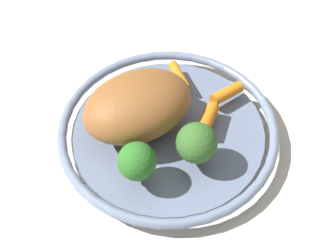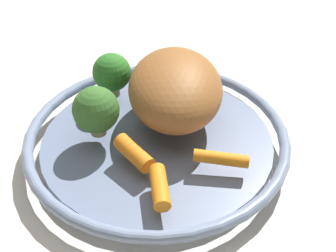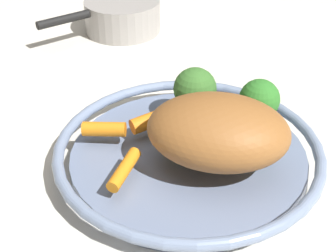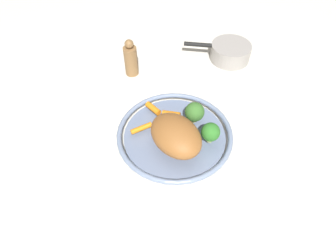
{
  "view_description": "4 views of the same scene",
  "coord_description": "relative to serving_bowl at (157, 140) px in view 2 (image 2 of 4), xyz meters",
  "views": [
    {
      "loc": [
        0.42,
        0.03,
        0.56
      ],
      "look_at": [
        0.01,
        0.0,
        0.05
      ],
      "focal_mm": 46.72,
      "sensor_mm": 36.0,
      "label": 1
    },
    {
      "loc": [
        -0.25,
        0.37,
        0.4
      ],
      "look_at": [
        -0.01,
        -0.0,
        0.05
      ],
      "focal_mm": 47.58,
      "sensor_mm": 36.0,
      "label": 2
    },
    {
      "loc": [
        -0.38,
        -0.33,
        0.4
      ],
      "look_at": [
        -0.02,
        0.02,
        0.06
      ],
      "focal_mm": 52.61,
      "sensor_mm": 36.0,
      "label": 3
    },
    {
      "loc": [
        -0.04,
        -0.56,
        0.71
      ],
      "look_at": [
        -0.02,
        0.01,
        0.05
      ],
      "focal_mm": 31.8,
      "sensor_mm": 36.0,
      "label": 4
    }
  ],
  "objects": [
    {
      "name": "broccoli_floret_large",
      "position": [
        0.06,
        0.04,
        0.05
      ],
      "size": [
        0.06,
        0.06,
        0.07
      ],
      "color": "#9CA466",
      "rests_on": "serving_bowl"
    },
    {
      "name": "serving_bowl",
      "position": [
        0.0,
        0.0,
        0.0
      ],
      "size": [
        0.34,
        0.34,
        0.04
      ],
      "color": "slate",
      "rests_on": "ground_plane"
    },
    {
      "name": "ground_plane",
      "position": [
        0.0,
        0.0,
        -0.02
      ],
      "size": [
        2.07,
        2.07,
        0.0
      ],
      "primitive_type": "plane",
      "color": "silver"
    },
    {
      "name": "roast_chicken_piece",
      "position": [
        -0.0,
        -0.05,
        0.06
      ],
      "size": [
        0.2,
        0.21,
        0.08
      ],
      "primitive_type": "ellipsoid",
      "rotation": [
        0.0,
        0.0,
        5.3
      ],
      "color": "#985D2C",
      "rests_on": "serving_bowl"
    },
    {
      "name": "baby_carrot_back",
      "position": [
        -0.1,
        0.01,
        0.02
      ],
      "size": [
        0.07,
        0.04,
        0.02
      ],
      "primitive_type": "cylinder",
      "rotation": [
        1.62,
        0.0,
        5.13
      ],
      "color": "orange",
      "rests_on": "serving_bowl"
    },
    {
      "name": "baby_carrot_center",
      "position": [
        -0.01,
        0.06,
        0.03
      ],
      "size": [
        0.06,
        0.04,
        0.03
      ],
      "primitive_type": "cylinder",
      "rotation": [
        1.66,
        0.0,
        4.41
      ],
      "color": "orange",
      "rests_on": "serving_bowl"
    },
    {
      "name": "broccoli_floret_small",
      "position": [
        0.1,
        -0.04,
        0.05
      ],
      "size": [
        0.05,
        0.05,
        0.06
      ],
      "color": "#95AB66",
      "rests_on": "serving_bowl"
    },
    {
      "name": "baby_carrot_right",
      "position": [
        -0.06,
        0.09,
        0.03
      ],
      "size": [
        0.05,
        0.06,
        0.02
      ],
      "primitive_type": "cylinder",
      "rotation": [
        1.53,
        0.0,
        0.69
      ],
      "color": "orange",
      "rests_on": "serving_bowl"
    }
  ]
}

